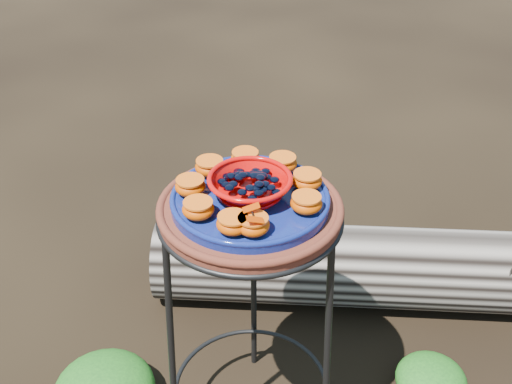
{
  "coord_description": "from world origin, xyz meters",
  "views": [
    {
      "loc": [
        0.05,
        -1.12,
        1.51
      ],
      "look_at": [
        0.01,
        0.0,
        0.77
      ],
      "focal_mm": 45.0,
      "sensor_mm": 36.0,
      "label": 1
    }
  ],
  "objects_px": {
    "terracotta_saucer": "(250,211)",
    "cobalt_plate": "(250,201)",
    "red_bowl": "(250,187)",
    "driftwood_log": "(373,267)",
    "plant_stand": "(251,333)"
  },
  "relations": [
    {
      "from": "plant_stand",
      "to": "terracotta_saucer",
      "type": "xyz_separation_m",
      "value": [
        0.0,
        0.0,
        0.37
      ]
    },
    {
      "from": "terracotta_saucer",
      "to": "red_bowl",
      "type": "xyz_separation_m",
      "value": [
        0.0,
        0.0,
        0.06
      ]
    },
    {
      "from": "terracotta_saucer",
      "to": "driftwood_log",
      "type": "height_order",
      "value": "terracotta_saucer"
    },
    {
      "from": "plant_stand",
      "to": "red_bowl",
      "type": "xyz_separation_m",
      "value": [
        0.0,
        0.0,
        0.43
      ]
    },
    {
      "from": "plant_stand",
      "to": "red_bowl",
      "type": "bearing_deg",
      "value": 0.0
    },
    {
      "from": "plant_stand",
      "to": "driftwood_log",
      "type": "bearing_deg",
      "value": 53.23
    },
    {
      "from": "terracotta_saucer",
      "to": "red_bowl",
      "type": "relative_size",
      "value": 2.33
    },
    {
      "from": "cobalt_plate",
      "to": "red_bowl",
      "type": "relative_size",
      "value": 2.0
    },
    {
      "from": "terracotta_saucer",
      "to": "cobalt_plate",
      "type": "distance_m",
      "value": 0.03
    },
    {
      "from": "terracotta_saucer",
      "to": "cobalt_plate",
      "type": "height_order",
      "value": "cobalt_plate"
    },
    {
      "from": "terracotta_saucer",
      "to": "red_bowl",
      "type": "distance_m",
      "value": 0.06
    },
    {
      "from": "terracotta_saucer",
      "to": "plant_stand",
      "type": "bearing_deg",
      "value": 0.0
    },
    {
      "from": "red_bowl",
      "to": "driftwood_log",
      "type": "distance_m",
      "value": 0.91
    },
    {
      "from": "plant_stand",
      "to": "driftwood_log",
      "type": "distance_m",
      "value": 0.68
    },
    {
      "from": "terracotta_saucer",
      "to": "driftwood_log",
      "type": "xyz_separation_m",
      "value": [
        0.38,
        0.51,
        -0.58
      ]
    }
  ]
}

